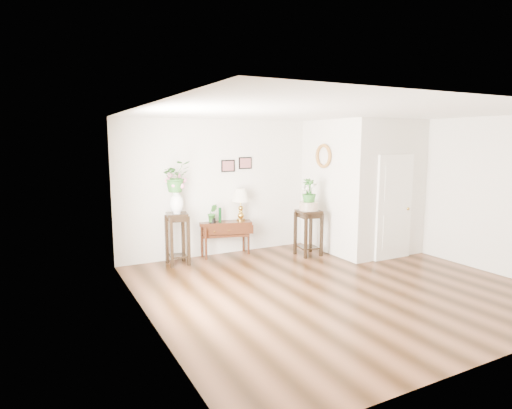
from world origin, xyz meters
TOP-DOWN VIEW (x-y plane):
  - floor at (0.00, 0.00)m, footprint 6.00×5.50m
  - ceiling at (0.00, 0.00)m, footprint 6.00×5.50m
  - wall_back at (0.00, 2.75)m, footprint 6.00×0.02m
  - wall_front at (0.00, -2.75)m, footprint 6.00×0.02m
  - wall_left at (-3.00, 0.00)m, footprint 0.02×5.50m
  - wall_right at (3.00, 0.00)m, footprint 0.02×5.50m
  - partition at (2.10, 1.77)m, footprint 1.80×1.95m
  - door at (2.10, 0.78)m, footprint 0.90×0.05m
  - art_print_left at (-0.65, 2.73)m, footprint 0.30×0.02m
  - art_print_right at (-0.25, 2.73)m, footprint 0.30×0.02m
  - wall_ornament at (1.16, 1.90)m, footprint 0.07×0.51m
  - console_table at (-0.79, 2.57)m, footprint 1.13×0.65m
  - table_lamp at (-0.44, 2.57)m, footprint 0.49×0.49m
  - green_vase at (-0.91, 2.57)m, footprint 0.07×0.07m
  - potted_plant at (-1.07, 2.57)m, footprint 0.24×0.21m
  - plant_stand_a at (-1.87, 2.39)m, footprint 0.46×0.46m
  - porcelain_vase at (-1.87, 2.39)m, footprint 0.33×0.33m
  - lily_arrangement at (-1.87, 2.39)m, footprint 0.57×0.51m
  - plant_stand_b at (0.73, 1.78)m, footprint 0.51×0.51m
  - ceramic_bowl at (0.73, 1.78)m, footprint 0.43×0.43m
  - narcissus at (0.73, 1.78)m, footprint 0.31×0.31m

SIDE VIEW (x-z plane):
  - floor at x=0.00m, z-range -0.01..0.01m
  - console_table at x=-0.79m, z-range 0.00..0.71m
  - plant_stand_b at x=0.73m, z-range 0.00..0.95m
  - plant_stand_a at x=-1.87m, z-range 0.00..1.00m
  - green_vase at x=-0.91m, z-range 0.73..1.03m
  - potted_plant at x=-1.07m, z-range 0.71..1.08m
  - ceramic_bowl at x=0.73m, z-range 0.95..1.12m
  - door at x=2.10m, z-range 0.00..2.10m
  - table_lamp at x=-0.44m, z-range 0.72..1.40m
  - porcelain_vase at x=-1.87m, z-range 1.00..1.46m
  - narcissus at x=0.73m, z-range 1.07..1.60m
  - wall_back at x=0.00m, z-range 0.00..2.80m
  - wall_front at x=0.00m, z-range 0.00..2.80m
  - wall_left at x=-3.00m, z-range 0.00..2.80m
  - wall_right at x=3.00m, z-range 0.00..2.80m
  - partition at x=2.10m, z-range 0.00..2.80m
  - lily_arrangement at x=-1.87m, z-range 1.40..2.00m
  - art_print_left at x=-0.65m, z-range 1.73..1.98m
  - art_print_right at x=-0.25m, z-range 1.77..2.02m
  - wall_ornament at x=1.16m, z-range 1.79..2.30m
  - ceiling at x=0.00m, z-range 2.79..2.81m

